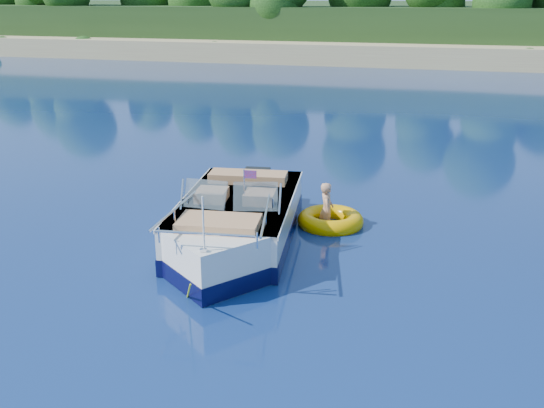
# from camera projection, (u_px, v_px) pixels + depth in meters

# --- Properties ---
(ground) EXTENTS (160.00, 160.00, 0.00)m
(ground) POSITION_uv_depth(u_px,v_px,m) (323.00, 276.00, 11.19)
(ground) COLOR #091540
(ground) RESTS_ON ground
(shoreline) EXTENTS (170.00, 59.00, 6.00)m
(shoreline) POSITION_uv_depth(u_px,v_px,m) (430.00, 31.00, 68.93)
(shoreline) COLOR tan
(shoreline) RESTS_ON ground
(motorboat) EXTENTS (2.77, 6.32, 2.11)m
(motorboat) POSITION_uv_depth(u_px,v_px,m) (235.00, 227.00, 12.40)
(motorboat) COLOR white
(motorboat) RESTS_ON ground
(tow_tube) EXTENTS (1.50, 1.50, 0.39)m
(tow_tube) POSITION_uv_depth(u_px,v_px,m) (330.00, 220.00, 13.63)
(tow_tube) COLOR #E59F00
(tow_tube) RESTS_ON ground
(boy) EXTENTS (0.50, 0.77, 1.39)m
(boy) POSITION_uv_depth(u_px,v_px,m) (326.00, 225.00, 13.66)
(boy) COLOR tan
(boy) RESTS_ON ground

